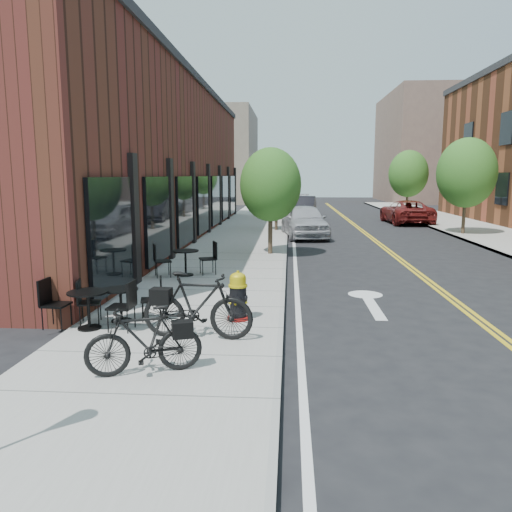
{
  "coord_description": "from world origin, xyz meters",
  "views": [
    {
      "loc": [
        0.09,
        -8.99,
        2.93
      ],
      "look_at": [
        -0.71,
        2.94,
        1.0
      ],
      "focal_mm": 35.0,
      "sensor_mm": 36.0,
      "label": 1
    }
  ],
  "objects": [
    {
      "name": "bistro_set_c",
      "position": [
        -2.84,
        4.79,
        0.59
      ],
      "size": [
        1.77,
        1.04,
        0.94
      ],
      "rotation": [
        0.0,
        0.0,
        0.37
      ],
      "color": "black",
      "rests_on": "sidewalk_near"
    },
    {
      "name": "tree_near_c",
      "position": [
        -0.6,
        25.0,
        2.53
      ],
      "size": [
        2.1,
        2.1,
        3.67
      ],
      "color": "#382B1E",
      "rests_on": "sidewalk_near"
    },
    {
      "name": "tree_far_b",
      "position": [
        8.6,
        16.0,
        3.06
      ],
      "size": [
        2.8,
        2.8,
        4.62
      ],
      "color": "#382B1E",
      "rests_on": "sidewalk_far"
    },
    {
      "name": "bicycle_left",
      "position": [
        -1.96,
        -2.32,
        0.62
      ],
      "size": [
        1.72,
        0.97,
        1.0
      ],
      "primitive_type": "imported",
      "rotation": [
        0.0,
        0.0,
        -1.24
      ],
      "color": "black",
      "rests_on": "sidewalk_near"
    },
    {
      "name": "bistro_set_a",
      "position": [
        -3.6,
        -0.29,
        0.58
      ],
      "size": [
        1.72,
        0.78,
        0.92
      ],
      "rotation": [
        0.0,
        0.0,
        -0.06
      ],
      "color": "black",
      "rests_on": "sidewalk_near"
    },
    {
      "name": "parked_car_a",
      "position": [
        0.8,
        14.91,
        0.79
      ],
      "size": [
        2.49,
        4.86,
        1.58
      ],
      "primitive_type": "imported",
      "rotation": [
        0.0,
        0.0,
        0.14
      ],
      "color": "#ABACB3",
      "rests_on": "ground"
    },
    {
      "name": "tree_near_a",
      "position": [
        -0.6,
        9.0,
        2.6
      ],
      "size": [
        2.2,
        2.2,
        3.81
      ],
      "color": "#382B1E",
      "rests_on": "sidewalk_near"
    },
    {
      "name": "bg_building_left",
      "position": [
        -8.0,
        48.0,
        5.0
      ],
      "size": [
        8.0,
        14.0,
        10.0
      ],
      "primitive_type": "cube",
      "color": "#726656",
      "rests_on": "ground"
    },
    {
      "name": "tree_near_b",
      "position": [
        -0.6,
        17.0,
        2.71
      ],
      "size": [
        2.3,
        2.3,
        3.98
      ],
      "color": "#382B1E",
      "rests_on": "sidewalk_near"
    },
    {
      "name": "fire_hydrant",
      "position": [
        -0.9,
        0.49,
        0.59
      ],
      "size": [
        0.52,
        0.52,
        0.98
      ],
      "rotation": [
        0.0,
        0.0,
        -0.24
      ],
      "color": "maroon",
      "rests_on": "sidewalk_near"
    },
    {
      "name": "sidewalk_near",
      "position": [
        -2.0,
        10.0,
        0.06
      ],
      "size": [
        4.0,
        70.0,
        0.12
      ],
      "primitive_type": "cube",
      "color": "#9E9B93",
      "rests_on": "ground"
    },
    {
      "name": "parked_car_c",
      "position": [
        0.8,
        28.24,
        0.78
      ],
      "size": [
        2.42,
        5.47,
        1.56
      ],
      "primitive_type": "imported",
      "rotation": [
        0.0,
        0.0,
        0.04
      ],
      "color": "#B4B4B9",
      "rests_on": "ground"
    },
    {
      "name": "bistro_set_b",
      "position": [
        -3.16,
        0.22,
        0.54
      ],
      "size": [
        1.61,
        0.82,
        0.84
      ],
      "rotation": [
        0.0,
        0.0,
        0.25
      ],
      "color": "black",
      "rests_on": "sidewalk_near"
    },
    {
      "name": "tree_near_d",
      "position": [
        -0.6,
        33.0,
        2.79
      ],
      "size": [
        2.4,
        2.4,
        4.11
      ],
      "color": "#382B1E",
      "rests_on": "sidewalk_near"
    },
    {
      "name": "ground",
      "position": [
        0.0,
        0.0,
        0.0
      ],
      "size": [
        120.0,
        120.0,
        0.0
      ],
      "primitive_type": "plane",
      "color": "black",
      "rests_on": "ground"
    },
    {
      "name": "building_near",
      "position": [
        -6.5,
        14.0,
        3.5
      ],
      "size": [
        5.0,
        28.0,
        7.0
      ],
      "primitive_type": "cube",
      "color": "#482517",
      "rests_on": "ground"
    },
    {
      "name": "parked_car_far",
      "position": [
        7.27,
        22.32,
        0.72
      ],
      "size": [
        2.61,
        5.26,
        1.44
      ],
      "primitive_type": "imported",
      "rotation": [
        0.0,
        0.0,
        3.19
      ],
      "color": "maroon",
      "rests_on": "ground"
    },
    {
      "name": "tree_far_c",
      "position": [
        8.6,
        28.0,
        3.06
      ],
      "size": [
        2.8,
        2.8,
        4.62
      ],
      "color": "#382B1E",
      "rests_on": "sidewalk_far"
    },
    {
      "name": "parked_car_b",
      "position": [
        0.8,
        22.64,
        0.82
      ],
      "size": [
        2.2,
        5.13,
        1.64
      ],
      "primitive_type": "imported",
      "rotation": [
        0.0,
        0.0,
        -0.09
      ],
      "color": "black",
      "rests_on": "ground"
    },
    {
      "name": "bicycle_right",
      "position": [
        -1.49,
        -0.7,
        0.71
      ],
      "size": [
        2.0,
        0.71,
        1.18
      ],
      "primitive_type": "imported",
      "rotation": [
        0.0,
        0.0,
        1.49
      ],
      "color": "black",
      "rests_on": "sidewalk_near"
    },
    {
      "name": "bg_building_right",
      "position": [
        16.0,
        50.0,
        6.0
      ],
      "size": [
        10.0,
        16.0,
        12.0
      ],
      "primitive_type": "cube",
      "color": "brown",
      "rests_on": "ground"
    }
  ]
}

